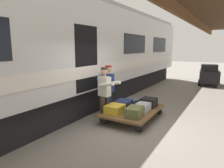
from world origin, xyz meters
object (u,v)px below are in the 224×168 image
train_car (52,54)px  suitcase_yellow_case (115,109)px  suitcase_black_hardshell (149,102)px  suitcase_olive_duffel (134,112)px  baggage_tug (209,75)px  luggage_cart (133,111)px  suitcase_gray_aluminum (142,107)px  porter_in_overalls (108,88)px  suitcase_navy_fabric (124,104)px  suitcase_slate_roller (131,101)px  porter_by_door (105,93)px

train_car → suitcase_yellow_case: size_ratio=38.11×
suitcase_yellow_case → suitcase_black_hardshell: 1.36m
suitcase_olive_duffel → baggage_tug: bearing=-98.0°
luggage_cart → suitcase_gray_aluminum: (-0.33, 0.00, 0.16)m
suitcase_black_hardshell → porter_in_overalls: size_ratio=0.28×
luggage_cart → suitcase_navy_fabric: (0.33, 0.00, 0.17)m
suitcase_yellow_case → suitcase_slate_roller: (0.00, -1.19, -0.04)m
suitcase_gray_aluminum → suitcase_olive_duffel: size_ratio=1.03×
luggage_cart → suitcase_slate_roller: size_ratio=4.46×
suitcase_slate_roller → suitcase_olive_duffel: size_ratio=0.81×
suitcase_olive_duffel → suitcase_slate_roller: bearing=-61.4°
suitcase_gray_aluminum → suitcase_black_hardshell: suitcase_black_hardshell is taller
luggage_cart → suitcase_navy_fabric: 0.37m
suitcase_gray_aluminum → train_car: bearing=14.1°
suitcase_black_hardshell → baggage_tug: baggage_tug is taller
suitcase_slate_roller → train_car: bearing=29.6°
porter_in_overalls → porter_by_door: 0.70m
luggage_cart → suitcase_olive_duffel: bearing=118.6°
suitcase_gray_aluminum → suitcase_navy_fabric: suitcase_navy_fabric is taller
suitcase_navy_fabric → porter_by_door: porter_by_door is taller
porter_by_door → luggage_cart: bearing=-136.4°
suitcase_slate_roller → porter_in_overalls: size_ratio=0.29×
suitcase_yellow_case → porter_by_door: bearing=5.3°
suitcase_yellow_case → train_car: bearing=4.0°
baggage_tug → luggage_cart: bearing=79.2°
suitcase_slate_roller → suitcase_navy_fabric: suitcase_navy_fabric is taller
luggage_cart → suitcase_black_hardshell: bearing=-118.6°
suitcase_black_hardshell → suitcase_navy_fabric: suitcase_black_hardshell is taller
train_car → porter_in_overalls: (-1.77, -0.77, -1.14)m
luggage_cart → suitcase_slate_roller: 0.69m
suitcase_gray_aluminum → suitcase_slate_roller: 0.88m
suitcase_slate_roller → suitcase_olive_duffel: bearing=118.6°
train_car → suitcase_navy_fabric: (-2.39, -0.76, -1.61)m
suitcase_navy_fabric → suitcase_slate_roller: bearing=-90.0°
luggage_cart → suitcase_yellow_case: 0.70m
porter_in_overalls → suitcase_yellow_case: bearing=135.5°
porter_in_overalls → luggage_cart: bearing=179.4°
train_car → porter_in_overalls: 2.24m
suitcase_gray_aluminum → suitcase_navy_fabric: bearing=-0.0°
suitcase_gray_aluminum → porter_by_door: (0.99, 0.63, 0.49)m
porter_in_overalls → porter_by_door: (-0.29, 0.64, 0.00)m
suitcase_gray_aluminum → porter_in_overalls: porter_in_overalls is taller
luggage_cart → suitcase_olive_duffel: 0.70m
suitcase_slate_roller → suitcase_yellow_case: bearing=90.0°
train_car → suitcase_navy_fabric: bearing=-162.3°
suitcase_black_hardshell → porter_by_door: (0.99, 1.23, 0.46)m
porter_by_door → suitcase_yellow_case: bearing=-174.7°
suitcase_black_hardshell → porter_by_door: 1.64m
suitcase_navy_fabric → porter_in_overalls: (0.62, -0.01, 0.47)m
luggage_cart → suitcase_navy_fabric: size_ratio=3.72×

